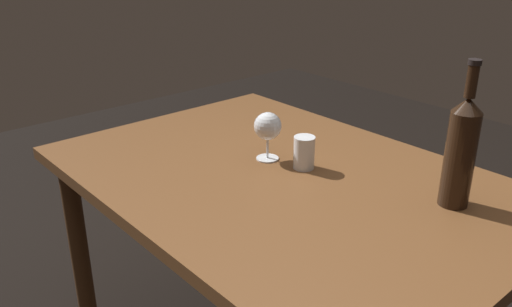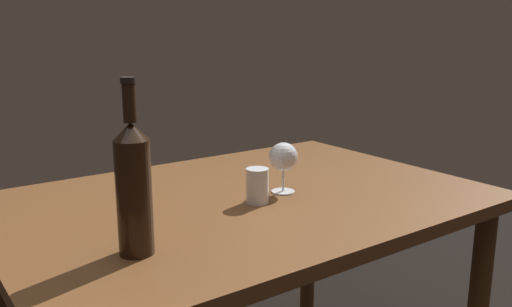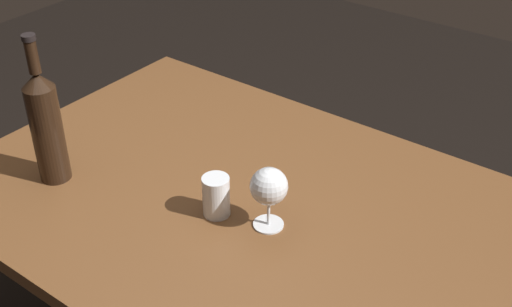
{
  "view_description": "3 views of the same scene",
  "coord_description": "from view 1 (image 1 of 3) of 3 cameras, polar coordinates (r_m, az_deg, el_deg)",
  "views": [
    {
      "loc": [
        -0.95,
        0.93,
        1.36
      ],
      "look_at": [
        0.02,
        0.08,
        0.82
      ],
      "focal_mm": 37.45,
      "sensor_mm": 36.0,
      "label": 1
    },
    {
      "loc": [
        -0.79,
        -1.17,
        1.19
      ],
      "look_at": [
        0.08,
        0.05,
        0.84
      ],
      "focal_mm": 37.65,
      "sensor_mm": 36.0,
      "label": 2
    },
    {
      "loc": [
        0.75,
        -0.93,
        1.64
      ],
      "look_at": [
        -0.01,
        0.07,
        0.82
      ],
      "focal_mm": 46.55,
      "sensor_mm": 36.0,
      "label": 3
    }
  ],
  "objects": [
    {
      "name": "dining_table",
      "position": [
        1.51,
        2.87,
        -5.32
      ],
      "size": [
        1.3,
        0.9,
        0.74
      ],
      "color": "brown",
      "rests_on": "ground"
    },
    {
      "name": "wine_glass_left",
      "position": [
        1.53,
        1.26,
        2.82
      ],
      "size": [
        0.08,
        0.08,
        0.14
      ],
      "color": "white",
      "rests_on": "dining_table"
    },
    {
      "name": "wine_bottle",
      "position": [
        1.34,
        21.03,
        0.35
      ],
      "size": [
        0.07,
        0.07,
        0.36
      ],
      "color": "black",
      "rests_on": "dining_table"
    },
    {
      "name": "water_tumbler",
      "position": [
        1.5,
        5.15,
        -0.08
      ],
      "size": [
        0.06,
        0.06,
        0.09
      ],
      "color": "white",
      "rests_on": "dining_table"
    }
  ]
}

